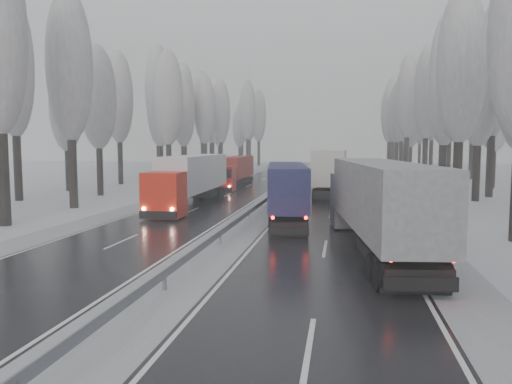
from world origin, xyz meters
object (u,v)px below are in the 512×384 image
(truck_grey_tarp, at_px, (376,199))
(truck_red_red, at_px, (236,169))
(truck_cream_box, at_px, (331,169))
(truck_red_white, at_px, (191,177))
(truck_blue_box, at_px, (286,187))
(box_truck_distant, at_px, (335,162))

(truck_grey_tarp, bearing_deg, truck_red_red, 105.18)
(truck_cream_box, xyz_separation_m, truck_red_white, (-10.99, -11.95, -0.21))
(truck_blue_box, relative_size, truck_red_red, 1.04)
(truck_red_white, bearing_deg, truck_red_red, 90.02)
(truck_grey_tarp, bearing_deg, truck_red_white, 125.24)
(box_truck_distant, relative_size, truck_red_red, 0.56)
(box_truck_distant, bearing_deg, truck_blue_box, -97.20)
(truck_grey_tarp, relative_size, truck_blue_box, 1.14)
(truck_cream_box, bearing_deg, truck_blue_box, -97.51)
(truck_blue_box, distance_m, truck_red_red, 26.16)
(truck_cream_box, bearing_deg, box_truck_distant, 91.49)
(box_truck_distant, xyz_separation_m, truck_red_white, (-10.73, -65.41, 0.95))
(truck_cream_box, distance_m, truck_red_white, 16.23)
(box_truck_distant, distance_m, truck_red_red, 47.49)
(truck_red_white, bearing_deg, truck_cream_box, 46.08)
(box_truck_distant, distance_m, truck_red_white, 66.29)
(truck_blue_box, distance_m, box_truck_distant, 70.84)
(truck_cream_box, height_order, truck_red_red, truck_cream_box)
(truck_grey_tarp, distance_m, box_truck_distant, 80.36)
(truck_red_red, bearing_deg, truck_grey_tarp, -69.06)
(truck_grey_tarp, relative_size, truck_red_red, 1.18)
(truck_cream_box, distance_m, box_truck_distant, 53.48)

